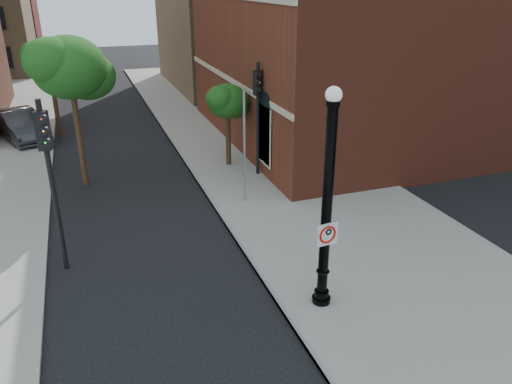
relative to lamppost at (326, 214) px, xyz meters
name	(u,v)px	position (x,y,z in m)	size (l,w,h in m)	color
ground	(206,322)	(-3.15, 0.33, -2.77)	(120.00, 120.00, 0.00)	black
sidewalk_right	(277,167)	(2.85, 10.33, -2.71)	(8.00, 60.00, 0.12)	gray
curb_edge	(195,177)	(-1.10, 10.33, -2.70)	(0.10, 60.00, 0.14)	gray
brick_wall_building	(420,17)	(12.85, 14.33, 3.49)	(22.30, 16.30, 12.50)	maroon
lamppost	(326,214)	(0.00, 0.00, 0.00)	(0.51, 0.51, 6.00)	black
no_parking_sign	(327,234)	(-0.02, -0.15, -0.49)	(0.62, 0.12, 0.62)	white
parked_car	(20,125)	(-8.81, 19.29, -1.93)	(1.77, 5.08, 1.67)	#28282C
traffic_signal_left	(48,160)	(-6.55, 4.33, 0.78)	(0.41, 0.46, 5.27)	black
traffic_signal_right	(258,102)	(1.65, 9.73, 0.63)	(0.37, 0.44, 5.04)	black
utility_pole	(244,149)	(0.16, 7.08, -0.51)	(0.09, 0.09, 4.52)	#999999
street_tree_a	(71,69)	(-5.69, 11.30, 2.17)	(3.47, 3.14, 6.25)	#352315
street_tree_b	(49,61)	(-6.81, 19.55, 1.38)	(2.92, 2.64, 5.26)	#352315
street_tree_c	(228,102)	(0.80, 11.40, 0.31)	(2.18, 1.97, 3.92)	#352315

